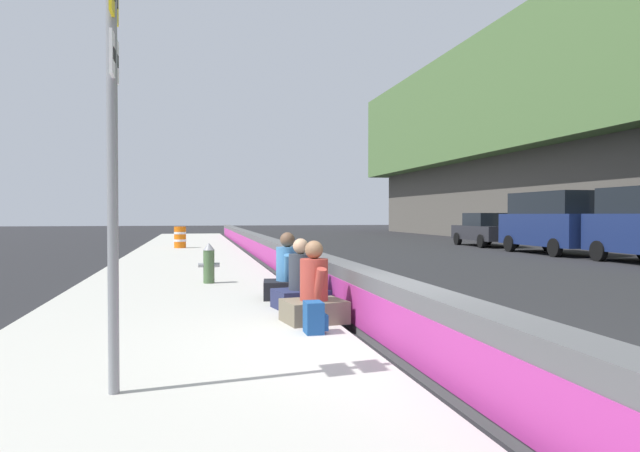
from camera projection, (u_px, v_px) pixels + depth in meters
ground_plane at (402, 354)px, 6.87m from camera, size 160.00×160.00×0.00m
sidewalk_strip at (170, 360)px, 6.31m from camera, size 80.00×4.40×0.14m
jersey_barrier at (402, 318)px, 6.86m from camera, size 76.00×0.45×0.85m
route_sign_post at (113, 146)px, 4.86m from camera, size 0.44×0.09×3.60m
fire_hydrant at (209, 263)px, 12.73m from camera, size 0.26×0.46×0.88m
seated_person_foreground at (314, 297)px, 8.14m from camera, size 0.82×0.92×1.14m
seated_person_middle at (301, 286)px, 9.32m from camera, size 0.82×0.91×1.12m
seated_person_rear at (287, 278)px, 10.44m from camera, size 0.82×0.93×1.18m
backpack at (314, 318)px, 7.37m from camera, size 0.32×0.28×0.40m
construction_barrel at (180, 237)px, 26.12m from camera, size 0.54×0.54×0.95m
parked_car_fourth at (552, 221)px, 24.15m from camera, size 5.10×2.11×2.56m
parked_car_midline at (485, 229)px, 30.03m from camera, size 4.56×2.08×1.71m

